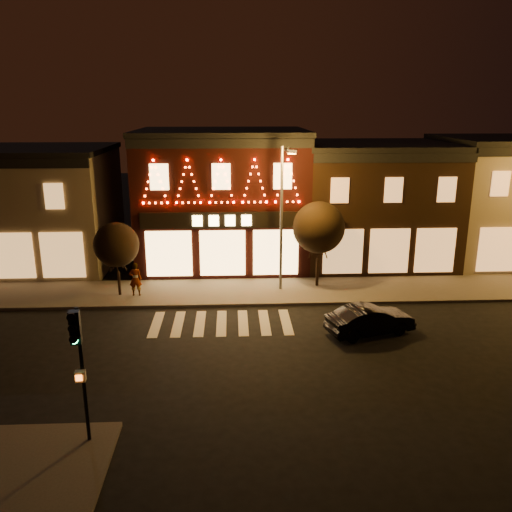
{
  "coord_description": "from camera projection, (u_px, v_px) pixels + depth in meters",
  "views": [
    {
      "loc": [
        0.53,
        -18.7,
        9.77
      ],
      "look_at": [
        1.6,
        4.0,
        3.22
      ],
      "focal_mm": 37.08,
      "sensor_mm": 36.0,
      "label": 1
    }
  ],
  "objects": [
    {
      "name": "sidewalk_far",
      "position": [
        260.0,
        291.0,
        28.38
      ],
      "size": [
        44.0,
        4.0,
        0.15
      ],
      "primitive_type": "cube",
      "color": "#47423D",
      "rests_on": "ground"
    },
    {
      "name": "streetlamp_mid",
      "position": [
        283.0,
        208.0,
        27.17
      ],
      "size": [
        0.65,
        1.74,
        7.6
      ],
      "rotation": [
        0.0,
        0.0,
        -0.21
      ],
      "color": "#59595E",
      "rests_on": "sidewalk_far"
    },
    {
      "name": "tree_right",
      "position": [
        319.0,
        227.0,
        28.25
      ],
      "size": [
        2.79,
        2.79,
        4.66
      ],
      "rotation": [
        0.0,
        0.0,
        -0.17
      ],
      "color": "black",
      "rests_on": "sidewalk_far"
    },
    {
      "name": "building_right_a",
      "position": [
        373.0,
        203.0,
        33.45
      ],
      "size": [
        9.2,
        8.28,
        7.5
      ],
      "color": "black",
      "rests_on": "ground"
    },
    {
      "name": "building_right_b",
      "position": [
        512.0,
        199.0,
        33.82
      ],
      "size": [
        9.2,
        8.28,
        7.8
      ],
      "color": "#7F725A",
      "rests_on": "ground"
    },
    {
      "name": "dark_sedan",
      "position": [
        370.0,
        320.0,
        23.19
      ],
      "size": [
        4.13,
        2.43,
        1.29
      ],
      "primitive_type": "imported",
      "rotation": [
        0.0,
        0.0,
        1.86
      ],
      "color": "black",
      "rests_on": "ground"
    },
    {
      "name": "pedestrian",
      "position": [
        135.0,
        279.0,
        27.37
      ],
      "size": [
        0.65,
        0.43,
        1.78
      ],
      "primitive_type": "imported",
      "rotation": [
        0.0,
        0.0,
        3.15
      ],
      "color": "gray",
      "rests_on": "sidewalk_far"
    },
    {
      "name": "building_pulp",
      "position": [
        223.0,
        197.0,
        32.89
      ],
      "size": [
        10.2,
        8.34,
        8.3
      ],
      "color": "black",
      "rests_on": "ground"
    },
    {
      "name": "traffic_signal_near",
      "position": [
        79.0,
        351.0,
        14.82
      ],
      "size": [
        0.32,
        0.44,
        4.2
      ],
      "rotation": [
        0.0,
        0.0,
        0.11
      ],
      "color": "black",
      "rests_on": "sidewalk_near"
    },
    {
      "name": "building_left",
      "position": [
        11.0,
        207.0,
        32.46
      ],
      "size": [
        12.2,
        8.28,
        7.3
      ],
      "color": "#7F725A",
      "rests_on": "ground"
    },
    {
      "name": "ground",
      "position": [
        220.0,
        364.0,
        20.63
      ],
      "size": [
        120.0,
        120.0,
        0.0
      ],
      "primitive_type": "plane",
      "color": "black",
      "rests_on": "ground"
    },
    {
      "name": "tree_left",
      "position": [
        116.0,
        245.0,
        26.97
      ],
      "size": [
        2.31,
        2.31,
        3.86
      ],
      "rotation": [
        0.0,
        0.0,
        0.19
      ],
      "color": "black",
      "rests_on": "sidewalk_far"
    }
  ]
}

